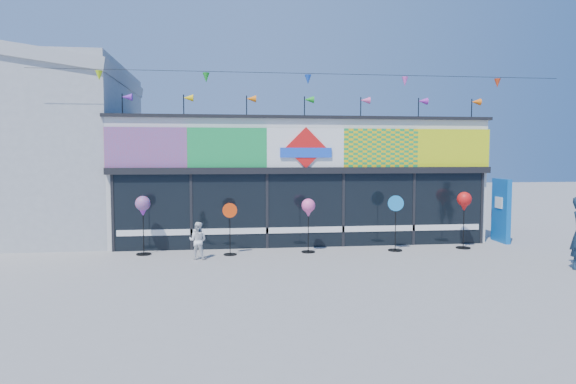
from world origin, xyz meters
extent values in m
plane|color=gray|center=(0.00, 0.00, 0.00)|extent=(80.00, 80.00, 0.00)
cube|color=silver|center=(0.00, 6.00, 2.00)|extent=(12.00, 5.00, 4.00)
cube|color=black|center=(0.00, 3.44, 1.15)|extent=(11.60, 0.12, 2.30)
cube|color=black|center=(0.00, 3.40, 2.40)|extent=(12.00, 0.30, 0.20)
cube|color=white|center=(0.00, 3.41, 0.55)|extent=(11.40, 0.10, 0.18)
cube|color=black|center=(0.00, 6.00, 4.05)|extent=(12.20, 5.20, 0.10)
cube|color=black|center=(-5.80, 3.43, 1.15)|extent=(0.08, 0.14, 2.30)
cube|color=black|center=(-3.50, 3.43, 1.15)|extent=(0.08, 0.14, 2.30)
cube|color=black|center=(-1.20, 3.43, 1.15)|extent=(0.08, 0.14, 2.30)
cube|color=black|center=(1.20, 3.43, 1.15)|extent=(0.08, 0.14, 2.30)
cube|color=black|center=(3.50, 3.43, 1.15)|extent=(0.08, 0.14, 2.30)
cube|color=black|center=(5.80, 3.43, 1.15)|extent=(0.08, 0.14, 2.30)
cube|color=red|center=(-4.80, 3.42, 3.10)|extent=(2.40, 0.08, 1.20)
cube|color=green|center=(-2.40, 3.42, 3.10)|extent=(2.40, 0.08, 1.20)
cube|color=white|center=(0.00, 3.42, 3.10)|extent=(2.40, 0.08, 1.20)
cube|color=yellow|center=(2.40, 3.42, 3.10)|extent=(2.40, 0.08, 1.20)
cube|color=#D6E413|center=(4.80, 3.42, 3.10)|extent=(2.40, 0.08, 1.20)
cube|color=red|center=(0.00, 3.36, 3.10)|extent=(1.27, 0.06, 1.27)
cube|color=blue|center=(0.00, 3.34, 2.95)|extent=(1.60, 0.05, 0.30)
cube|color=#F8430D|center=(-4.03, 3.48, 1.08)|extent=(0.78, 0.03, 0.78)
cube|color=orange|center=(-2.69, 3.48, 1.27)|extent=(0.92, 0.03, 0.92)
cube|color=blue|center=(-1.34, 3.48, 1.48)|extent=(0.78, 0.03, 0.78)
cube|color=#1C18CE|center=(0.00, 3.48, 1.00)|extent=(0.92, 0.03, 0.92)
cube|color=#211BEA|center=(1.34, 3.48, 1.15)|extent=(0.78, 0.03, 0.78)
cube|color=#ADDC12|center=(2.69, 3.48, 1.45)|extent=(0.92, 0.03, 0.92)
cube|color=#6622A1|center=(4.03, 3.48, 0.92)|extent=(0.78, 0.03, 0.78)
cylinder|color=black|center=(-5.50, 3.65, 4.35)|extent=(0.03, 0.03, 0.70)
cone|color=purple|center=(-5.36, 3.65, 4.60)|extent=(0.30, 0.22, 0.22)
cylinder|color=black|center=(-3.70, 3.65, 4.35)|extent=(0.03, 0.03, 0.70)
cone|color=yellow|center=(-3.56, 3.65, 4.60)|extent=(0.30, 0.22, 0.22)
cylinder|color=black|center=(-1.80, 3.65, 4.35)|extent=(0.03, 0.03, 0.70)
cone|color=orange|center=(-1.66, 3.65, 4.60)|extent=(0.30, 0.22, 0.22)
cylinder|color=black|center=(0.00, 3.65, 4.35)|extent=(0.03, 0.03, 0.70)
cone|color=green|center=(0.14, 3.65, 4.60)|extent=(0.30, 0.22, 0.22)
cylinder|color=black|center=(1.80, 3.65, 4.35)|extent=(0.03, 0.03, 0.70)
cone|color=#ED4F95|center=(1.94, 3.65, 4.60)|extent=(0.30, 0.22, 0.22)
cylinder|color=black|center=(3.70, 3.65, 4.35)|extent=(0.03, 0.03, 0.70)
cone|color=purple|center=(3.84, 3.65, 4.60)|extent=(0.30, 0.22, 0.22)
cylinder|color=black|center=(5.50, 3.65, 4.35)|extent=(0.03, 0.03, 0.70)
cone|color=#FF660D|center=(5.64, 3.65, 4.60)|extent=(0.30, 0.22, 0.22)
cylinder|color=black|center=(0.00, 3.00, 5.30)|extent=(16.00, 0.01, 0.01)
cone|color=#C8F514|center=(-6.00, 3.00, 5.12)|extent=(0.20, 0.20, 0.28)
cone|color=green|center=(-3.00, 3.00, 5.12)|extent=(0.20, 0.20, 0.28)
cone|color=blue|center=(0.00, 3.00, 5.12)|extent=(0.20, 0.20, 0.28)
cone|color=#FA53C7|center=(3.00, 3.00, 5.12)|extent=(0.20, 0.20, 0.28)
cone|color=red|center=(6.00, 3.00, 5.12)|extent=(0.20, 0.20, 0.28)
cube|color=#ABADB0|center=(-10.00, 7.00, 3.00)|extent=(8.00, 7.00, 6.00)
cube|color=#ABADB0|center=(-10.00, 7.00, 6.10)|extent=(8.18, 7.20, 1.54)
cube|color=#0B55A7|center=(6.58, 3.58, 1.05)|extent=(0.21, 1.05, 2.10)
cube|color=white|center=(6.50, 3.58, 1.31)|extent=(0.07, 0.47, 0.37)
cylinder|color=black|center=(-4.83, 2.79, 0.02)|extent=(0.43, 0.43, 0.03)
cylinder|color=black|center=(-4.83, 2.79, 0.73)|extent=(0.03, 0.03, 1.40)
sphere|color=purple|center=(-4.83, 2.79, 1.49)|extent=(0.43, 0.43, 0.43)
cone|color=purple|center=(-4.83, 2.79, 1.22)|extent=(0.22, 0.22, 0.19)
cylinder|color=black|center=(-2.35, 2.44, 0.01)|extent=(0.38, 0.38, 0.03)
cylinder|color=black|center=(-2.35, 2.44, 0.65)|extent=(0.02, 0.02, 1.24)
cylinder|color=#FF430D|center=(-2.35, 2.44, 1.29)|extent=(0.42, 0.11, 0.42)
cylinder|color=black|center=(-0.05, 2.55, 0.02)|extent=(0.40, 0.40, 0.03)
cylinder|color=black|center=(-0.05, 2.55, 0.69)|extent=(0.02, 0.02, 1.31)
sphere|color=#E94D9A|center=(-0.05, 2.55, 1.39)|extent=(0.40, 0.40, 0.40)
cone|color=#E94D9A|center=(-0.05, 2.55, 1.14)|extent=(0.20, 0.20, 0.18)
cylinder|color=black|center=(2.58, 2.47, 0.02)|extent=(0.43, 0.43, 0.03)
cylinder|color=black|center=(2.58, 2.47, 0.72)|extent=(0.03, 0.03, 1.38)
cylinder|color=#177EC9|center=(2.58, 2.47, 1.44)|extent=(0.46, 0.16, 0.47)
cylinder|color=black|center=(4.81, 2.60, 0.02)|extent=(0.44, 0.44, 0.03)
cylinder|color=black|center=(4.81, 2.60, 0.75)|extent=(0.03, 0.03, 1.44)
sphere|color=red|center=(4.81, 2.60, 1.53)|extent=(0.44, 0.44, 0.44)
cone|color=red|center=(4.81, 2.60, 1.25)|extent=(0.22, 0.22, 0.20)
imported|color=white|center=(-3.24, 1.94, 0.52)|extent=(0.56, 0.41, 1.04)
camera|label=1|loc=(-2.52, -12.27, 2.84)|focal=32.00mm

